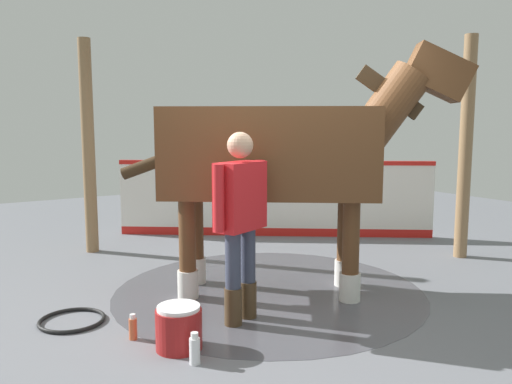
{
  "coord_description": "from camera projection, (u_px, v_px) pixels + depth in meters",
  "views": [
    {
      "loc": [
        -3.88,
        2.51,
        1.67
      ],
      "look_at": [
        0.01,
        0.05,
        1.06
      ],
      "focal_mm": 36.23,
      "sensor_mm": 36.0,
      "label": 1
    }
  ],
  "objects": [
    {
      "name": "ground_plane",
      "position": [
        261.0,
        305.0,
        4.8
      ],
      "size": [
        16.0,
        16.0,
        0.02
      ],
      "primitive_type": "cube",
      "color": "slate"
    },
    {
      "name": "wet_patch",
      "position": [
        269.0,
        291.0,
        5.17
      ],
      "size": [
        3.08,
        3.08,
        0.0
      ],
      "primitive_type": "cylinder",
      "color": "#4C4C54",
      "rests_on": "ground"
    },
    {
      "name": "barrier_wall",
      "position": [
        275.0,
        201.0,
        7.67
      ],
      "size": [
        2.77,
        3.82,
        1.13
      ],
      "color": "white",
      "rests_on": "ground"
    },
    {
      "name": "roof_post_near",
      "position": [
        466.0,
        148.0,
        6.34
      ],
      "size": [
        0.16,
        0.16,
        2.73
      ],
      "primitive_type": "cylinder",
      "color": "olive",
      "rests_on": "ground"
    },
    {
      "name": "roof_post_far",
      "position": [
        88.0,
        147.0,
        6.61
      ],
      "size": [
        0.16,
        0.16,
        2.73
      ],
      "primitive_type": "cylinder",
      "color": "olive",
      "rests_on": "ground"
    },
    {
      "name": "horse",
      "position": [
        281.0,
        155.0,
        4.99
      ],
      "size": [
        2.15,
        2.85,
        2.42
      ],
      "rotation": [
        0.0,
        0.0,
        -2.19
      ],
      "color": "brown",
      "rests_on": "ground"
    },
    {
      "name": "handler",
      "position": [
        240.0,
        215.0,
        4.28
      ],
      "size": [
        0.38,
        0.61,
        1.6
      ],
      "rotation": [
        0.0,
        0.0,
        0.39
      ],
      "color": "#47331E",
      "rests_on": "ground"
    },
    {
      "name": "wash_bucket",
      "position": [
        179.0,
        328.0,
        3.84
      ],
      "size": [
        0.35,
        0.35,
        0.33
      ],
      "color": "maroon",
      "rests_on": "ground"
    },
    {
      "name": "bottle_shampoo",
      "position": [
        195.0,
        350.0,
        3.6
      ],
      "size": [
        0.08,
        0.08,
        0.23
      ],
      "color": "white",
      "rests_on": "ground"
    },
    {
      "name": "bottle_spray",
      "position": [
        133.0,
        328.0,
        4.01
      ],
      "size": [
        0.06,
        0.06,
        0.2
      ],
      "color": "#CC5933",
      "rests_on": "ground"
    },
    {
      "name": "hose_coil",
      "position": [
        72.0,
        320.0,
        4.37
      ],
      "size": [
        0.55,
        0.55,
        0.03
      ],
      "primitive_type": "torus",
      "color": "black",
      "rests_on": "ground"
    }
  ]
}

